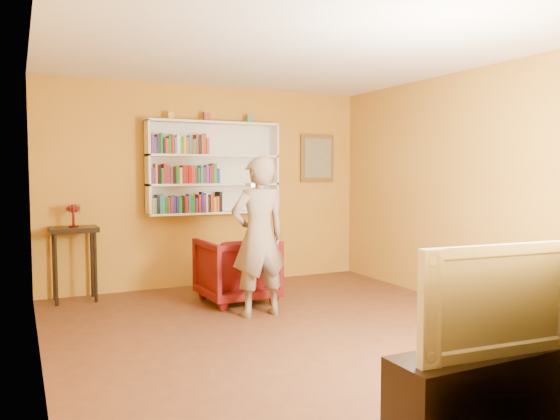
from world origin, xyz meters
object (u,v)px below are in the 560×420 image
(ruby_lustre, at_px, (73,211))
(tv_cabinet, at_px, (486,388))
(bookshelf, at_px, (213,168))
(armchair, at_px, (237,270))
(console_table, at_px, (74,240))
(person, at_px, (259,237))
(television, at_px, (489,297))

(ruby_lustre, distance_m, tv_cabinet, 4.98)
(bookshelf, xyz_separation_m, armchair, (-0.06, -1.03, -1.21))
(console_table, xyz_separation_m, person, (1.72, -1.56, 0.12))
(tv_cabinet, distance_m, television, 0.56)
(bookshelf, bearing_deg, tv_cabinet, -88.02)
(bookshelf, relative_size, person, 1.05)
(person, xyz_separation_m, tv_cabinet, (0.24, -2.94, -0.63))
(ruby_lustre, xyz_separation_m, tv_cabinet, (1.95, -4.50, -0.86))
(console_table, relative_size, tv_cabinet, 0.69)
(ruby_lustre, xyz_separation_m, armchair, (1.73, -0.87, -0.70))
(television, bearing_deg, console_table, 118.20)
(console_table, height_order, ruby_lustre, ruby_lustre)
(console_table, relative_size, armchair, 1.05)
(bookshelf, distance_m, person, 1.88)
(person, relative_size, tv_cabinet, 1.32)
(bookshelf, relative_size, ruby_lustre, 6.65)
(console_table, distance_m, person, 2.33)
(person, bearing_deg, tv_cabinet, 93.11)
(armchair, distance_m, person, 0.84)
(console_table, bearing_deg, person, -42.34)
(ruby_lustre, height_order, armchair, ruby_lustre)
(bookshelf, xyz_separation_m, ruby_lustre, (-1.79, -0.16, -0.51))
(person, height_order, tv_cabinet, person)
(armchair, xyz_separation_m, person, (-0.01, -0.69, 0.47))
(console_table, bearing_deg, bookshelf, 5.09)
(bookshelf, bearing_deg, console_table, -174.91)
(console_table, height_order, television, television)
(bookshelf, height_order, tv_cabinet, bookshelf)
(armchair, relative_size, television, 0.74)
(television, bearing_deg, ruby_lustre, 118.20)
(television, bearing_deg, person, 99.33)
(console_table, xyz_separation_m, tv_cabinet, (1.95, -4.50, -0.51))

